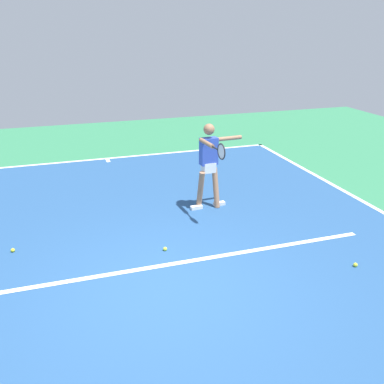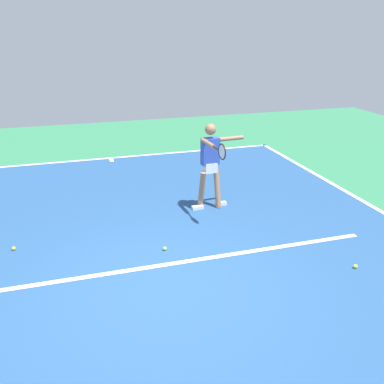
# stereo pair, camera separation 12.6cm
# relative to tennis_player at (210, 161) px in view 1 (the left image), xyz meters

# --- Properties ---
(ground_plane) EXTENTS (23.02, 23.02, 0.00)m
(ground_plane) POSITION_rel_tennis_player_xyz_m (1.53, 2.53, -1.00)
(ground_plane) COLOR #2D754C
(court_surface) EXTENTS (9.58, 13.40, 0.00)m
(court_surface) POSITION_rel_tennis_player_xyz_m (1.53, 2.53, -0.99)
(court_surface) COLOR navy
(court_surface) RESTS_ON ground_plane
(court_line_baseline_near) EXTENTS (9.58, 0.10, 0.01)m
(court_line_baseline_near) POSITION_rel_tennis_player_xyz_m (1.53, -4.12, -0.99)
(court_line_baseline_near) COLOR white
(court_line_baseline_near) RESTS_ON ground_plane
(court_line_service) EXTENTS (7.18, 0.10, 0.01)m
(court_line_service) POSITION_rel_tennis_player_xyz_m (1.53, 1.90, -0.99)
(court_line_service) COLOR white
(court_line_service) RESTS_ON ground_plane
(court_line_centre_mark) EXTENTS (0.10, 0.30, 0.01)m
(court_line_centre_mark) POSITION_rel_tennis_player_xyz_m (1.53, -3.92, -0.99)
(court_line_centre_mark) COLOR white
(court_line_centre_mark) RESTS_ON ground_plane
(tennis_player) EXTENTS (1.08, 1.20, 1.74)m
(tennis_player) POSITION_rel_tennis_player_xyz_m (0.00, 0.00, 0.00)
(tennis_player) COLOR #9E7051
(tennis_player) RESTS_ON ground_plane
(tennis_ball_far_corner) EXTENTS (0.07, 0.07, 0.07)m
(tennis_ball_far_corner) POSITION_rel_tennis_player_xyz_m (1.30, 1.45, -0.96)
(tennis_ball_far_corner) COLOR #C6E53D
(tennis_ball_far_corner) RESTS_ON ground_plane
(tennis_ball_near_service_line) EXTENTS (0.07, 0.07, 0.07)m
(tennis_ball_near_service_line) POSITION_rel_tennis_player_xyz_m (-1.36, 2.85, -0.96)
(tennis_ball_near_service_line) COLOR #CCE033
(tennis_ball_near_service_line) RESTS_ON ground_plane
(tennis_ball_centre_court) EXTENTS (0.07, 0.07, 0.07)m
(tennis_ball_centre_court) POSITION_rel_tennis_player_xyz_m (3.69, 0.73, -0.96)
(tennis_ball_centre_court) COLOR yellow
(tennis_ball_centre_court) RESTS_ON ground_plane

